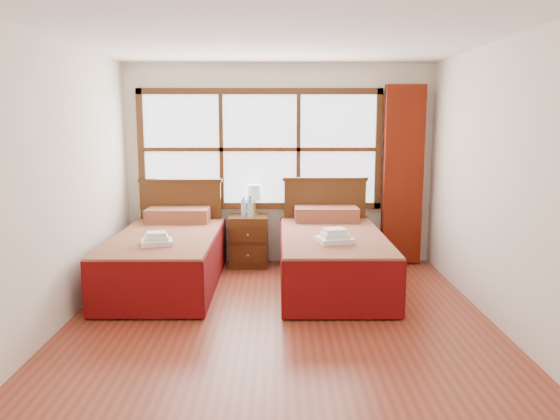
{
  "coord_description": "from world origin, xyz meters",
  "views": [
    {
      "loc": [
        -0.02,
        -4.91,
        1.88
      ],
      "look_at": [
        0.0,
        0.7,
        0.95
      ],
      "focal_mm": 35.0,
      "sensor_mm": 36.0,
      "label": 1
    }
  ],
  "objects": [
    {
      "name": "lamp",
      "position": [
        -0.32,
        2.14,
        0.93
      ],
      "size": [
        0.2,
        0.2,
        0.39
      ],
      "color": "gold",
      "rests_on": "nightstand"
    },
    {
      "name": "floor",
      "position": [
        0.0,
        0.0,
        0.0
      ],
      "size": [
        4.5,
        4.5,
        0.0
      ],
      "primitive_type": "plane",
      "color": "brown",
      "rests_on": "ground"
    },
    {
      "name": "ceiling",
      "position": [
        0.0,
        0.0,
        2.6
      ],
      "size": [
        4.5,
        4.5,
        0.0
      ],
      "primitive_type": "plane",
      "rotation": [
        3.14,
        0.0,
        0.0
      ],
      "color": "white",
      "rests_on": "wall_back"
    },
    {
      "name": "bottle_near",
      "position": [
        -0.46,
        1.98,
        0.77
      ],
      "size": [
        0.07,
        0.07,
        0.25
      ],
      "color": "#ABC5DC",
      "rests_on": "nightstand"
    },
    {
      "name": "wall_right",
      "position": [
        2.0,
        0.0,
        1.3
      ],
      "size": [
        0.0,
        4.5,
        4.5
      ],
      "primitive_type": "plane",
      "rotation": [
        1.57,
        0.0,
        -1.57
      ],
      "color": "silver",
      "rests_on": "floor"
    },
    {
      "name": "bottle_far",
      "position": [
        -0.37,
        1.93,
        0.78
      ],
      "size": [
        0.07,
        0.07,
        0.27
      ],
      "color": "#ABC5DC",
      "rests_on": "nightstand"
    },
    {
      "name": "bed_left",
      "position": [
        -1.29,
        1.2,
        0.34
      ],
      "size": [
        1.15,
        2.23,
        1.12
      ],
      "color": "#40230D",
      "rests_on": "floor"
    },
    {
      "name": "towels_right",
      "position": [
        0.58,
        0.68,
        0.67
      ],
      "size": [
        0.41,
        0.38,
        0.15
      ],
      "rotation": [
        0.0,
        0.0,
        0.25
      ],
      "color": "white",
      "rests_on": "bed_right"
    },
    {
      "name": "wall_back",
      "position": [
        0.0,
        2.25,
        1.3
      ],
      "size": [
        4.0,
        0.0,
        4.0
      ],
      "primitive_type": "plane",
      "rotation": [
        1.57,
        0.0,
        0.0
      ],
      "color": "silver",
      "rests_on": "floor"
    },
    {
      "name": "window",
      "position": [
        -0.25,
        2.21,
        1.5
      ],
      "size": [
        3.16,
        0.06,
        1.56
      ],
      "color": "white",
      "rests_on": "wall_back"
    },
    {
      "name": "nightstand",
      "position": [
        -0.39,
        1.99,
        0.33
      ],
      "size": [
        0.49,
        0.49,
        0.66
      ],
      "color": "#47260F",
      "rests_on": "floor"
    },
    {
      "name": "curtain",
      "position": [
        1.6,
        2.11,
        1.17
      ],
      "size": [
        0.5,
        0.16,
        2.3
      ],
      "primitive_type": "cube",
      "color": "maroon",
      "rests_on": "wall_back"
    },
    {
      "name": "wall_left",
      "position": [
        -2.0,
        0.0,
        1.3
      ],
      "size": [
        0.0,
        4.5,
        4.5
      ],
      "primitive_type": "plane",
      "rotation": [
        1.57,
        0.0,
        1.57
      ],
      "color": "silver",
      "rests_on": "floor"
    },
    {
      "name": "towels_left",
      "position": [
        -1.28,
        0.63,
        0.65
      ],
      "size": [
        0.37,
        0.34,
        0.13
      ],
      "rotation": [
        0.0,
        0.0,
        0.23
      ],
      "color": "white",
      "rests_on": "bed_left"
    },
    {
      "name": "bed_right",
      "position": [
        0.6,
        1.2,
        0.35
      ],
      "size": [
        1.17,
        2.27,
        1.14
      ],
      "color": "#40230D",
      "rests_on": "floor"
    }
  ]
}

